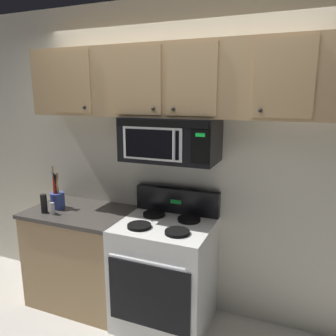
# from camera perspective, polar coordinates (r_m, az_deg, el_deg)

# --- Properties ---
(back_wall) EXTENTS (5.20, 0.10, 2.70)m
(back_wall) POSITION_cam_1_polar(r_m,az_deg,el_deg) (2.88, 2.25, 1.21)
(back_wall) COLOR silver
(back_wall) RESTS_ON ground_plane
(stove_range) EXTENTS (0.76, 0.69, 1.12)m
(stove_range) POSITION_cam_1_polar(r_m,az_deg,el_deg) (2.87, -0.52, -17.70)
(stove_range) COLOR white
(stove_range) RESTS_ON ground_plane
(over_range_microwave) EXTENTS (0.76, 0.43, 0.35)m
(over_range_microwave) POSITION_cam_1_polar(r_m,az_deg,el_deg) (2.61, 0.41, 5.05)
(over_range_microwave) COLOR black
(upper_cabinets) EXTENTS (2.50, 0.36, 0.55)m
(upper_cabinets) POSITION_cam_1_polar(r_m,az_deg,el_deg) (2.62, 0.69, 14.94)
(upper_cabinets) COLOR tan
(counter_segment) EXTENTS (0.93, 0.65, 0.90)m
(counter_segment) POSITION_cam_1_polar(r_m,az_deg,el_deg) (3.26, -14.69, -14.56)
(counter_segment) COLOR tan
(counter_segment) RESTS_ON ground_plane
(utensil_crock_blue) EXTENTS (0.13, 0.13, 0.39)m
(utensil_crock_blue) POSITION_cam_1_polar(r_m,az_deg,el_deg) (3.17, -18.80, -4.96)
(utensil_crock_blue) COLOR #384C9E
(utensil_crock_blue) RESTS_ON counter_segment
(salt_shaker) EXTENTS (0.04, 0.04, 0.11)m
(salt_shaker) POSITION_cam_1_polar(r_m,az_deg,el_deg) (3.04, -19.57, -6.70)
(salt_shaker) COLOR white
(salt_shaker) RESTS_ON counter_segment
(pepper_mill) EXTENTS (0.06, 0.06, 0.17)m
(pepper_mill) POSITION_cam_1_polar(r_m,az_deg,el_deg) (3.09, -20.88, -5.83)
(pepper_mill) COLOR black
(pepper_mill) RESTS_ON counter_segment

